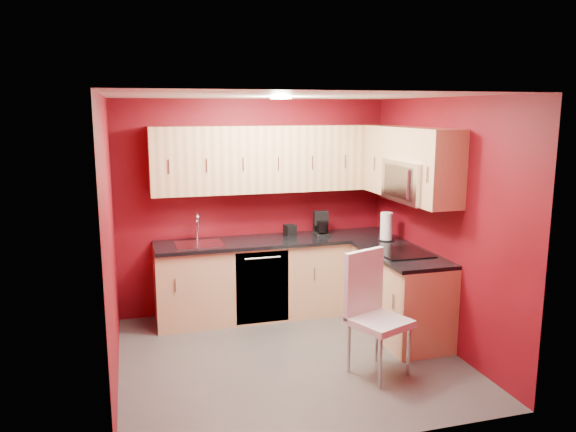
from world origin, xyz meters
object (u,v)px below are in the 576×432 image
coffee_maker (322,224)px  napkin_holder (290,230)px  sink (199,241)px  dining_chair (380,315)px  paper_towel (386,226)px  microwave (415,181)px

coffee_maker → napkin_holder: 0.39m
sink → coffee_maker: 1.46m
dining_chair → coffee_maker: bearing=66.0°
paper_towel → coffee_maker: bearing=145.1°
microwave → paper_towel: bearing=91.8°
microwave → paper_towel: (-0.02, 0.58, -0.59)m
paper_towel → dining_chair: bearing=-117.5°
microwave → sink: size_ratio=1.46×
microwave → paper_towel: microwave is taller
napkin_holder → paper_towel: 1.13m
coffee_maker → paper_towel: bearing=-31.8°
paper_towel → microwave: bearing=-88.2°
paper_towel → dining_chair: (-0.69, -1.33, -0.51)m
coffee_maker → dining_chair: coffee_maker is taller
napkin_holder → coffee_maker: bearing=-14.8°
napkin_holder → microwave: bearing=-47.9°
microwave → dining_chair: 1.50m
microwave → dining_chair: (-0.71, -0.74, -1.10)m
coffee_maker → dining_chair: size_ratio=0.25×
coffee_maker → paper_towel: (0.62, -0.43, 0.02)m
coffee_maker → dining_chair: 1.83m
sink → coffee_maker: size_ratio=1.84×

